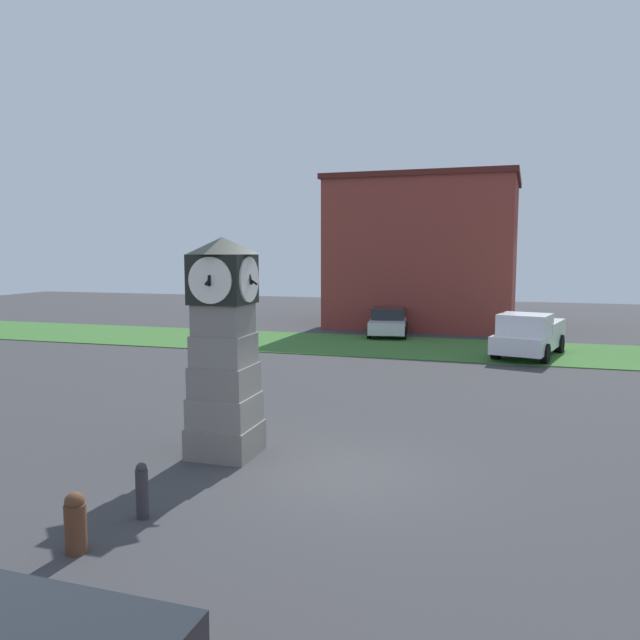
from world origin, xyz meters
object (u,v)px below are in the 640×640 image
at_px(bollard_mid_row, 142,490).
at_px(pickup_truck, 529,334).
at_px(bollard_near_tower, 75,522).
at_px(car_silver_hatch, 388,322).
at_px(clock_tower, 224,353).

height_order(bollard_mid_row, pickup_truck, pickup_truck).
relative_size(bollard_near_tower, car_silver_hatch, 0.22).
xyz_separation_m(bollard_near_tower, car_silver_hatch, (0.12, 24.36, 0.27)).
height_order(car_silver_hatch, pickup_truck, pickup_truck).
bearing_deg(car_silver_hatch, bollard_mid_row, -89.61).
height_order(bollard_near_tower, pickup_truck, pickup_truck).
bearing_deg(bollard_mid_row, pickup_truck, 70.31).
xyz_separation_m(car_silver_hatch, pickup_truck, (6.76, -4.61, 0.20)).
bearing_deg(bollard_near_tower, pickup_truck, 70.81).
distance_m(bollard_near_tower, car_silver_hatch, 24.36).
height_order(clock_tower, bollard_near_tower, clock_tower).
bearing_deg(car_silver_hatch, clock_tower, -89.80).
height_order(clock_tower, car_silver_hatch, clock_tower).
relative_size(clock_tower, bollard_near_tower, 5.10).
relative_size(bollard_near_tower, pickup_truck, 0.17).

